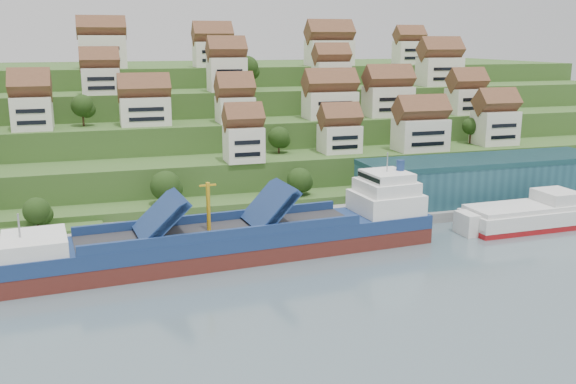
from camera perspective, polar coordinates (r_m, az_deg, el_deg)
name	(u,v)px	position (r m, az deg, el deg)	size (l,w,h in m)	color
ground	(297,249)	(124.19, 0.79, -5.11)	(300.00, 300.00, 0.00)	slate
quay	(362,216)	(144.11, 6.56, -2.11)	(180.00, 14.00, 2.20)	gray
hillside	(204,126)	(220.51, -7.48, 5.82)	(260.00, 128.00, 31.00)	#2D4C1E
hillside_village	(242,92)	(179.72, -4.10, 8.85)	(158.02, 64.35, 29.53)	white
hillside_trees	(194,137)	(158.84, -8.32, 4.86)	(139.01, 62.40, 30.93)	#234015
warehouse	(483,178)	(159.55, 16.94, 1.17)	(60.00, 15.00, 10.00)	#214E5B
flagpole	(364,196)	(137.48, 6.73, -0.38)	(1.28, 0.16, 8.00)	gray
cargo_ship	(242,240)	(119.32, -4.07, -4.24)	(79.94, 18.85, 17.58)	#57211A
second_ship	(530,216)	(147.20, 20.72, -2.01)	(28.83, 11.44, 8.27)	maroon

